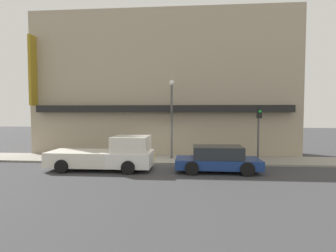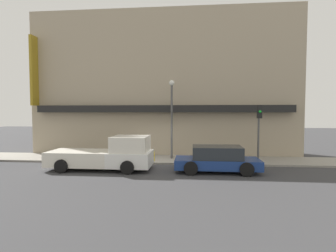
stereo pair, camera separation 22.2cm
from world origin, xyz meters
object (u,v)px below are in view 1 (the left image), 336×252
Objects in this scene: fire_hydrant at (153,156)px; traffic_light at (259,123)px; parked_car at (218,159)px; pickup_truck at (108,155)px; street_lamp at (172,109)px.

traffic_light reaches higher than fire_hydrant.
traffic_light is (2.70, 2.14, 1.87)m from parked_car.
pickup_truck is at bearing -166.25° from traffic_light.
pickup_truck is 9.14× the size of fire_hydrant.
traffic_light is (8.75, 2.14, 1.73)m from pickup_truck.
street_lamp reaches higher than parked_car.
fire_hydrant is at bearing -137.49° from street_lamp.
parked_car is (6.05, 0.00, -0.14)m from pickup_truck.
parked_car is at bearing -49.87° from street_lamp.
traffic_light is at bearing 38.40° from parked_car.
parked_car reaches higher than fire_hydrant.
traffic_light is (6.50, -0.06, 2.12)m from fire_hydrant.
fire_hydrant is at bearing 43.22° from pickup_truck.
street_lamp is at bearing 130.12° from parked_car.
fire_hydrant is 3.33m from street_lamp.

